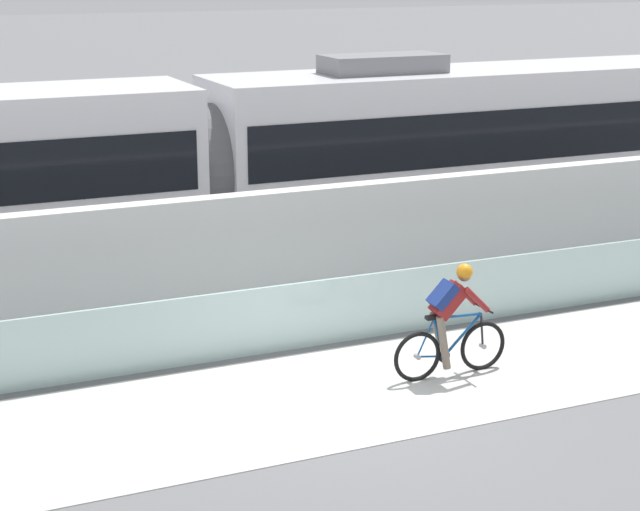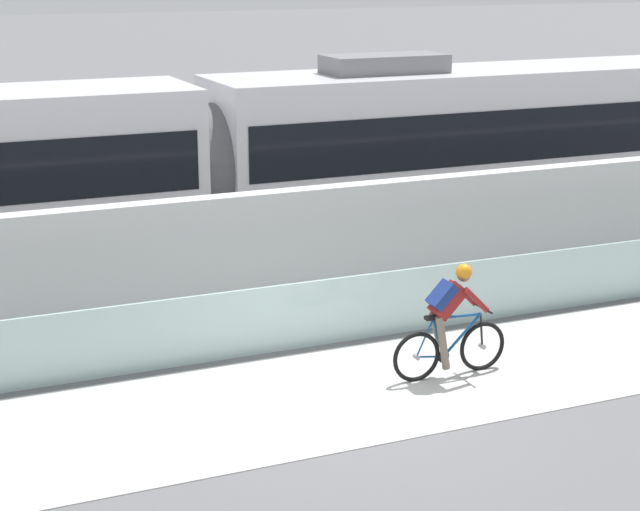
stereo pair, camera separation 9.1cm
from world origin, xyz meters
TOP-DOWN VIEW (x-y plane):
  - ground_plane at (0.00, 0.00)m, footprint 200.00×200.00m
  - bike_path_deck at (0.00, 0.00)m, footprint 32.00×3.20m
  - glass_parapet at (0.00, 1.85)m, footprint 32.00×0.05m
  - concrete_barrier_wall at (0.00, 3.65)m, footprint 32.00×0.36m
  - tram_rail_near at (0.00, 6.13)m, footprint 32.00×0.08m
  - tram_rail_far at (0.00, 7.57)m, footprint 32.00×0.08m
  - tram at (0.13, 6.85)m, footprint 22.56×2.54m
  - cyclist_on_bike at (1.54, -0.00)m, footprint 1.77×0.58m

SIDE VIEW (x-z plane):
  - ground_plane at x=0.00m, z-range 0.00..0.00m
  - tram_rail_near at x=0.00m, z-range 0.00..0.01m
  - tram_rail_far at x=0.00m, z-range 0.00..0.01m
  - bike_path_deck at x=0.00m, z-range 0.00..0.01m
  - glass_parapet at x=0.00m, z-range 0.00..1.02m
  - cyclist_on_bike at x=1.54m, z-range -0.01..1.60m
  - concrete_barrier_wall at x=0.00m, z-range 0.00..2.02m
  - tram at x=0.13m, z-range -0.01..3.80m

